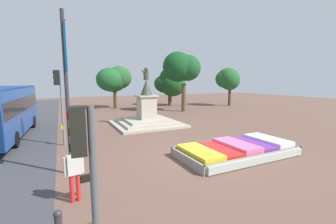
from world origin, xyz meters
name	(u,v)px	position (x,y,z in m)	size (l,w,h in m)	color
ground_plane	(199,157)	(0.00, 0.00, 0.00)	(89.11, 89.11, 0.00)	brown
flower_planter	(238,150)	(1.82, -0.63, 0.27)	(5.84, 2.94, 0.62)	#38281C
statue_monument	(147,115)	(0.47, 8.51, 0.77)	(5.32, 5.32, 4.68)	#B2A893
traffic_light_near_crossing	(86,165)	(-5.51, -4.91, 2.23)	(0.41, 0.29, 3.22)	#4C5156
traffic_light_mid_block	(59,95)	(-5.88, 4.88, 2.85)	(0.42, 0.31, 4.17)	slate
banner_pole	(67,90)	(-5.60, 0.41, 3.28)	(0.16, 0.67, 6.14)	#2D2D33
city_bus	(2,109)	(-9.18, 8.22, 1.86)	(2.96, 9.65, 3.22)	#1E4799
pedestrian_with_handbag	(75,170)	(-5.57, -1.76, 0.97)	(0.73, 0.28, 1.72)	red
park_tree_far_left	(114,79)	(0.57, 21.14, 3.77)	(4.70, 4.38, 5.51)	#4C3823
park_tree_behind_statue	(182,68)	(7.08, 14.54, 5.11)	(4.43, 3.48, 6.92)	brown
park_tree_far_right	(228,79)	(16.09, 17.03, 3.90)	(3.30, 3.49, 5.44)	#4C3823
park_tree_street_side	(171,82)	(8.74, 20.87, 3.41)	(4.39, 4.19, 5.62)	#4C3823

